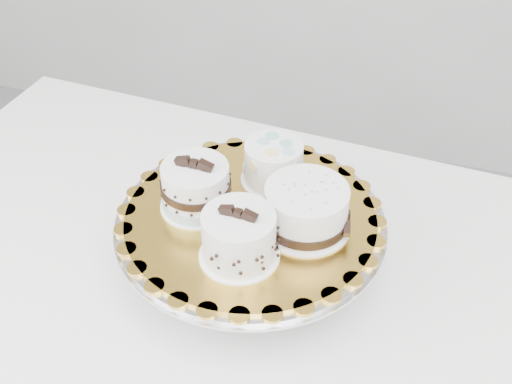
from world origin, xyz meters
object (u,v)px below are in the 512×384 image
(cake_dots, at_px, (274,162))
(cake_stand, at_px, (251,234))
(cake_banded, at_px, (196,188))
(cake_swirl, at_px, (239,238))
(cake_board, at_px, (251,216))
(cake_ribbon, at_px, (307,210))
(table, at_px, (235,320))

(cake_dots, bearing_deg, cake_stand, -79.16)
(cake_banded, bearing_deg, cake_swirl, -39.07)
(cake_board, relative_size, cake_ribbon, 2.62)
(cake_stand, height_order, cake_dots, cake_dots)
(table, height_order, cake_banded, cake_banded)
(table, xyz_separation_m, cake_swirl, (0.02, -0.03, 0.22))
(cake_swirl, height_order, cake_ribbon, cake_swirl)
(cake_board, bearing_deg, cake_banded, -178.14)
(cake_swirl, bearing_deg, cake_stand, 101.09)
(table, bearing_deg, cake_banded, 149.71)
(cake_ribbon, bearing_deg, cake_dots, 119.13)
(table, height_order, cake_dots, cake_dots)
(table, xyz_separation_m, cake_dots, (0.02, 0.14, 0.21))
(cake_banded, relative_size, cake_dots, 0.99)
(cake_stand, distance_m, cake_board, 0.04)
(cake_board, height_order, cake_banded, cake_banded)
(cake_dots, bearing_deg, cake_board, -79.16)
(cake_dots, distance_m, cake_ribbon, 0.11)
(cake_stand, xyz_separation_m, cake_dots, (0.01, 0.09, 0.07))
(cake_stand, xyz_separation_m, cake_swirl, (0.01, -0.08, 0.07))
(cake_swirl, bearing_deg, cake_ribbon, 53.55)
(cake_swirl, bearing_deg, cake_banded, 142.88)
(cake_board, xyz_separation_m, cake_ribbon, (0.08, 0.00, 0.03))
(table, relative_size, cake_stand, 3.45)
(cake_swirl, bearing_deg, table, 127.48)
(cake_swirl, distance_m, cake_dots, 0.17)
(cake_stand, xyz_separation_m, cake_board, (0.00, 0.00, 0.04))
(cake_dots, bearing_deg, cake_banded, -118.05)
(cake_board, relative_size, cake_dots, 3.30)
(cake_board, xyz_separation_m, cake_dots, (0.01, 0.09, 0.04))
(cake_swirl, xyz_separation_m, cake_ribbon, (0.07, 0.08, -0.00))
(cake_banded, height_order, cake_dots, cake_banded)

